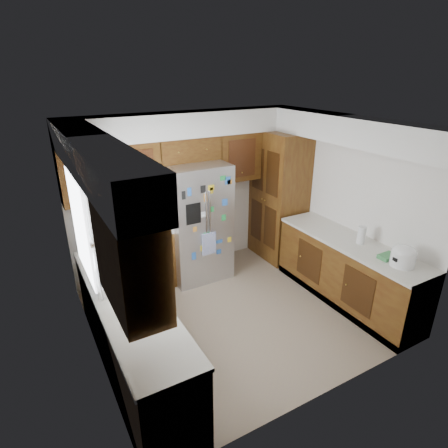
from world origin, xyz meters
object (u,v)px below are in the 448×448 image
at_px(rice_cooker, 403,256).
at_px(paper_towel, 361,235).
at_px(fridge, 197,222).
at_px(pantry, 279,197).

distance_m(rice_cooker, paper_towel, 0.66).
relative_size(fridge, paper_towel, 7.58).
height_order(pantry, paper_towel, pantry).
relative_size(fridge, rice_cooker, 6.19).
xyz_separation_m(pantry, paper_towel, (0.05, -1.72, -0.04)).
height_order(fridge, rice_cooker, fridge).
height_order(pantry, rice_cooker, pantry).
height_order(pantry, fridge, pantry).
bearing_deg(rice_cooker, pantry, 89.99).
height_order(fridge, paper_towel, fridge).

